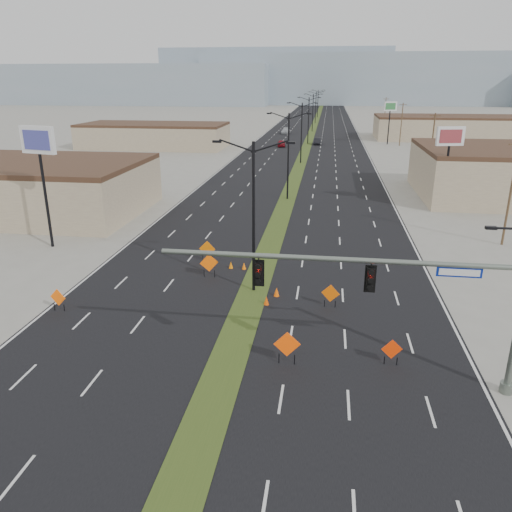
# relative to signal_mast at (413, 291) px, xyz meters

# --- Properties ---
(ground) EXTENTS (600.00, 600.00, 0.00)m
(ground) POSITION_rel_signal_mast_xyz_m (-8.56, -2.00, -4.79)
(ground) COLOR gray
(ground) RESTS_ON ground
(road_surface) EXTENTS (25.00, 400.00, 0.02)m
(road_surface) POSITION_rel_signal_mast_xyz_m (-8.56, 98.00, -4.79)
(road_surface) COLOR black
(road_surface) RESTS_ON ground
(median_strip) EXTENTS (2.00, 400.00, 0.04)m
(median_strip) POSITION_rel_signal_mast_xyz_m (-8.56, 98.00, -4.79)
(median_strip) COLOR #364C1B
(median_strip) RESTS_ON ground
(building_sw_far) EXTENTS (30.00, 14.00, 4.50)m
(building_sw_far) POSITION_rel_signal_mast_xyz_m (-40.56, 83.00, -2.54)
(building_sw_far) COLOR tan
(building_sw_far) RESTS_ON ground
(building_se_far) EXTENTS (44.00, 16.00, 5.00)m
(building_se_far) POSITION_rel_signal_mast_xyz_m (29.44, 108.00, -2.29)
(building_se_far) COLOR tan
(building_se_far) RESTS_ON ground
(mesa_west) EXTENTS (180.00, 50.00, 22.00)m
(mesa_west) POSITION_rel_signal_mast_xyz_m (-128.56, 278.00, 6.21)
(mesa_west) COLOR #879AA7
(mesa_west) RESTS_ON ground
(mesa_center) EXTENTS (220.00, 50.00, 28.00)m
(mesa_center) POSITION_rel_signal_mast_xyz_m (31.44, 298.00, 9.21)
(mesa_center) COLOR #879AA7
(mesa_center) RESTS_ON ground
(mesa_backdrop) EXTENTS (140.00, 50.00, 32.00)m
(mesa_backdrop) POSITION_rel_signal_mast_xyz_m (-38.56, 318.00, 11.21)
(mesa_backdrop) COLOR #879AA7
(mesa_backdrop) RESTS_ON ground
(signal_mast) EXTENTS (16.30, 0.60, 8.00)m
(signal_mast) POSITION_rel_signal_mast_xyz_m (0.00, 0.00, 0.00)
(signal_mast) COLOR slate
(signal_mast) RESTS_ON ground
(streetlight_0) EXTENTS (5.15, 0.24, 10.02)m
(streetlight_0) POSITION_rel_signal_mast_xyz_m (-8.56, 10.00, 0.63)
(streetlight_0) COLOR black
(streetlight_0) RESTS_ON ground
(streetlight_1) EXTENTS (5.15, 0.24, 10.02)m
(streetlight_1) POSITION_rel_signal_mast_xyz_m (-8.56, 38.00, 0.63)
(streetlight_1) COLOR black
(streetlight_1) RESTS_ON ground
(streetlight_2) EXTENTS (5.15, 0.24, 10.02)m
(streetlight_2) POSITION_rel_signal_mast_xyz_m (-8.56, 66.00, 0.63)
(streetlight_2) COLOR black
(streetlight_2) RESTS_ON ground
(streetlight_3) EXTENTS (5.15, 0.24, 10.02)m
(streetlight_3) POSITION_rel_signal_mast_xyz_m (-8.56, 94.00, 0.63)
(streetlight_3) COLOR black
(streetlight_3) RESTS_ON ground
(streetlight_4) EXTENTS (5.15, 0.24, 10.02)m
(streetlight_4) POSITION_rel_signal_mast_xyz_m (-8.56, 122.00, 0.63)
(streetlight_4) COLOR black
(streetlight_4) RESTS_ON ground
(streetlight_5) EXTENTS (5.15, 0.24, 10.02)m
(streetlight_5) POSITION_rel_signal_mast_xyz_m (-8.56, 150.00, 0.63)
(streetlight_5) COLOR black
(streetlight_5) RESTS_ON ground
(streetlight_6) EXTENTS (5.15, 0.24, 10.02)m
(streetlight_6) POSITION_rel_signal_mast_xyz_m (-8.56, 178.00, 0.63)
(streetlight_6) COLOR black
(streetlight_6) RESTS_ON ground
(utility_pole_0) EXTENTS (1.60, 0.20, 9.00)m
(utility_pole_0) POSITION_rel_signal_mast_xyz_m (11.44, 23.00, -0.12)
(utility_pole_0) COLOR #4C3823
(utility_pole_0) RESTS_ON ground
(utility_pole_1) EXTENTS (1.60, 0.20, 9.00)m
(utility_pole_1) POSITION_rel_signal_mast_xyz_m (11.44, 58.00, -0.12)
(utility_pole_1) COLOR #4C3823
(utility_pole_1) RESTS_ON ground
(utility_pole_2) EXTENTS (1.60, 0.20, 9.00)m
(utility_pole_2) POSITION_rel_signal_mast_xyz_m (11.44, 93.00, -0.12)
(utility_pole_2) COLOR #4C3823
(utility_pole_2) RESTS_ON ground
(utility_pole_3) EXTENTS (1.60, 0.20, 9.00)m
(utility_pole_3) POSITION_rel_signal_mast_xyz_m (11.44, 128.00, -0.12)
(utility_pole_3) COLOR #4C3823
(utility_pole_3) RESTS_ON ground
(car_left) EXTENTS (2.03, 4.13, 1.36)m
(car_left) POSITION_rel_signal_mast_xyz_m (-13.94, 87.83, -4.11)
(car_left) COLOR maroon
(car_left) RESTS_ON ground
(car_mid) EXTENTS (1.49, 4.10, 1.34)m
(car_mid) POSITION_rel_signal_mast_xyz_m (-6.39, 92.85, -4.12)
(car_mid) COLOR black
(car_mid) RESTS_ON ground
(car_far) EXTENTS (2.23, 5.40, 1.56)m
(car_far) POSITION_rel_signal_mast_xyz_m (-15.23, 114.96, -4.01)
(car_far) COLOR #B0B5BA
(car_far) RESTS_ON ground
(construction_sign_0) EXTENTS (1.09, 0.25, 1.47)m
(construction_sign_0) POSITION_rel_signal_mast_xyz_m (-20.06, 5.14, -3.93)
(construction_sign_0) COLOR #FF5905
(construction_sign_0) RESTS_ON ground
(construction_sign_1) EXTENTS (1.25, 0.55, 1.78)m
(construction_sign_1) POSITION_rel_signal_mast_xyz_m (-12.11, 11.97, -3.74)
(construction_sign_1) COLOR #EC5404
(construction_sign_1) RESTS_ON ground
(construction_sign_2) EXTENTS (1.31, 0.13, 1.75)m
(construction_sign_2) POSITION_rel_signal_mast_xyz_m (-12.97, 15.06, -3.76)
(construction_sign_2) COLOR #D65E04
(construction_sign_2) RESTS_ON ground
(construction_sign_3) EXTENTS (1.35, 0.19, 1.80)m
(construction_sign_3) POSITION_rel_signal_mast_xyz_m (-5.55, 1.00, -3.73)
(construction_sign_3) COLOR #FF4905
(construction_sign_3) RESTS_ON ground
(construction_sign_4) EXTENTS (1.14, 0.28, 1.54)m
(construction_sign_4) POSITION_rel_signal_mast_xyz_m (-3.41, 8.03, -3.89)
(construction_sign_4) COLOR #E25504
(construction_sign_4) RESTS_ON ground
(construction_sign_5) EXTENTS (1.06, 0.20, 1.42)m
(construction_sign_5) POSITION_rel_signal_mast_xyz_m (-0.36, 1.66, -3.97)
(construction_sign_5) COLOR red
(construction_sign_5) RESTS_ON ground
(cone_0) EXTENTS (0.43, 0.43, 0.56)m
(cone_0) POSITION_rel_signal_mast_xyz_m (-10.89, 13.94, -4.51)
(cone_0) COLOR orange
(cone_0) RESTS_ON ground
(cone_1) EXTENTS (0.44, 0.44, 0.58)m
(cone_1) POSITION_rel_signal_mast_xyz_m (-7.42, 7.85, -4.50)
(cone_1) COLOR #E74B04
(cone_1) RESTS_ON ground
(cone_2) EXTENTS (0.48, 0.48, 0.62)m
(cone_2) POSITION_rel_signal_mast_xyz_m (-6.92, 9.26, -4.48)
(cone_2) COLOR #FF5B05
(cone_2) RESTS_ON ground
(cone_3) EXTENTS (0.32, 0.32, 0.54)m
(cone_3) POSITION_rel_signal_mast_xyz_m (-9.87, 13.89, -4.52)
(cone_3) COLOR #FF6D05
(cone_3) RESTS_ON ground
(pole_sign_west) EXTENTS (3.29, 1.14, 10.12)m
(pole_sign_west) POSITION_rel_signal_mast_xyz_m (-27.15, 17.02, 3.51)
(pole_sign_west) COLOR black
(pole_sign_west) RESTS_ON ground
(pole_sign_east_near) EXTENTS (2.95, 0.99, 9.03)m
(pole_sign_east_near) POSITION_rel_signal_mast_xyz_m (8.60, 34.41, 2.55)
(pole_sign_east_near) COLOR black
(pole_sign_east_near) RESTS_ON ground
(pole_sign_east_far) EXTENTS (2.90, 1.45, 9.16)m
(pole_sign_east_far) POSITION_rel_signal_mast_xyz_m (9.11, 95.28, 2.66)
(pole_sign_east_far) COLOR black
(pole_sign_east_far) RESTS_ON ground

